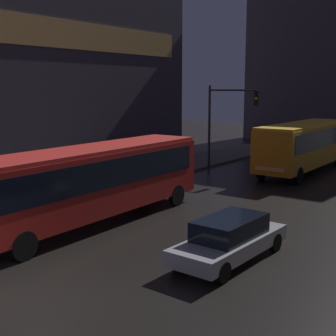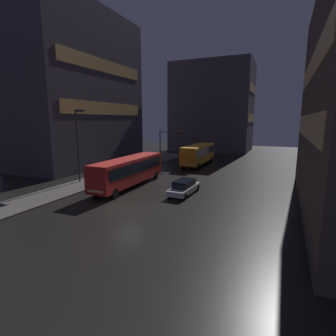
{
  "view_description": "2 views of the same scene",
  "coord_description": "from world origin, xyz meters",
  "px_view_note": "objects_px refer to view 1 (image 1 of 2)",
  "views": [
    {
      "loc": [
        9.72,
        -7.02,
        5.57
      ],
      "look_at": [
        -1.68,
        8.53,
        2.23
      ],
      "focal_mm": 50.0,
      "sensor_mm": 36.0,
      "label": 1
    },
    {
      "loc": [
        11.42,
        -17.6,
        7.26
      ],
      "look_at": [
        -0.47,
        9.27,
        1.84
      ],
      "focal_mm": 28.0,
      "sensor_mm": 36.0,
      "label": 2
    }
  ],
  "objects_px": {
    "bus_far": "(304,142)",
    "traffic_light_main": "(227,113)",
    "pedestrian_near": "(115,164)",
    "bus_near": "(94,177)",
    "pedestrian_mid": "(52,174)",
    "car_taxi": "(230,238)"
  },
  "relations": [
    {
      "from": "pedestrian_mid",
      "to": "traffic_light_main",
      "type": "bearing_deg",
      "value": -104.42
    },
    {
      "from": "bus_far",
      "to": "car_taxi",
      "type": "relative_size",
      "value": 2.17
    },
    {
      "from": "bus_far",
      "to": "traffic_light_main",
      "type": "bearing_deg",
      "value": 36.02
    },
    {
      "from": "car_taxi",
      "to": "bus_far",
      "type": "bearing_deg",
      "value": -74.86
    },
    {
      "from": "pedestrian_near",
      "to": "pedestrian_mid",
      "type": "distance_m",
      "value": 4.01
    },
    {
      "from": "bus_near",
      "to": "pedestrian_near",
      "type": "height_order",
      "value": "bus_near"
    },
    {
      "from": "bus_near",
      "to": "traffic_light_main",
      "type": "relative_size",
      "value": 2.06
    },
    {
      "from": "pedestrian_near",
      "to": "car_taxi",
      "type": "bearing_deg",
      "value": 150.98
    },
    {
      "from": "bus_near",
      "to": "pedestrian_mid",
      "type": "distance_m",
      "value": 5.69
    },
    {
      "from": "car_taxi",
      "to": "pedestrian_mid",
      "type": "bearing_deg",
      "value": -9.89
    },
    {
      "from": "car_taxi",
      "to": "traffic_light_main",
      "type": "height_order",
      "value": "traffic_light_main"
    },
    {
      "from": "bus_near",
      "to": "pedestrian_mid",
      "type": "xyz_separation_m",
      "value": [
        -5.21,
        2.16,
        -0.79
      ]
    },
    {
      "from": "bus_near",
      "to": "bus_far",
      "type": "xyz_separation_m",
      "value": [
        2.7,
        16.55,
        0.05
      ]
    },
    {
      "from": "pedestrian_near",
      "to": "bus_far",
      "type": "bearing_deg",
      "value": -122.79
    },
    {
      "from": "bus_far",
      "to": "pedestrian_mid",
      "type": "relative_size",
      "value": 6.24
    },
    {
      "from": "bus_far",
      "to": "pedestrian_near",
      "type": "bearing_deg",
      "value": 55.73
    },
    {
      "from": "car_taxi",
      "to": "pedestrian_near",
      "type": "distance_m",
      "value": 12.77
    },
    {
      "from": "car_taxi",
      "to": "traffic_light_main",
      "type": "distance_m",
      "value": 16.38
    },
    {
      "from": "pedestrian_mid",
      "to": "traffic_light_main",
      "type": "xyz_separation_m",
      "value": [
        3.78,
        11.4,
        2.73
      ]
    },
    {
      "from": "bus_near",
      "to": "pedestrian_near",
      "type": "bearing_deg",
      "value": -54.93
    },
    {
      "from": "pedestrian_near",
      "to": "pedestrian_mid",
      "type": "height_order",
      "value": "pedestrian_near"
    },
    {
      "from": "pedestrian_near",
      "to": "traffic_light_main",
      "type": "relative_size",
      "value": 0.32
    }
  ]
}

